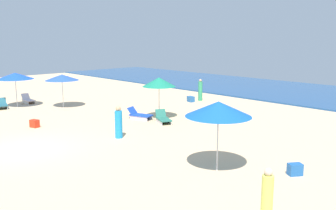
{
  "coord_description": "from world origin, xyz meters",
  "views": [
    {
      "loc": [
        15.34,
        -5.96,
        4.8
      ],
      "look_at": [
        1.0,
        7.55,
        1.14
      ],
      "focal_mm": 39.61,
      "sensor_mm": 36.0,
      "label": 1
    }
  ],
  "objects_px": {
    "cooler_box_2": "(295,169)",
    "lounge_chair_4_0": "(163,118)",
    "umbrella_4": "(159,82)",
    "umbrella_3": "(218,109)",
    "cooler_box_0": "(35,124)",
    "beachgoer_0": "(200,91)",
    "beachgoer_2": "(119,123)",
    "beachgoer_1": "(267,202)",
    "umbrella_2": "(15,76)",
    "umbrella_0": "(62,77)",
    "cooler_box_1": "(191,99)",
    "lounge_chair_2_1": "(28,100)",
    "lounge_chair_2_0": "(2,105)",
    "lounge_chair_4_1": "(139,115)"
  },
  "relations": [
    {
      "from": "cooler_box_1",
      "to": "cooler_box_2",
      "type": "relative_size",
      "value": 1.21
    },
    {
      "from": "umbrella_0",
      "to": "cooler_box_1",
      "type": "relative_size",
      "value": 3.89
    },
    {
      "from": "beachgoer_1",
      "to": "cooler_box_2",
      "type": "height_order",
      "value": "beachgoer_1"
    },
    {
      "from": "umbrella_3",
      "to": "umbrella_4",
      "type": "height_order",
      "value": "umbrella_3"
    },
    {
      "from": "umbrella_3",
      "to": "cooler_box_0",
      "type": "bearing_deg",
      "value": -169.25
    },
    {
      "from": "lounge_chair_4_0",
      "to": "beachgoer_0",
      "type": "xyz_separation_m",
      "value": [
        -3.42,
        6.96,
        0.53
      ]
    },
    {
      "from": "umbrella_0",
      "to": "cooler_box_2",
      "type": "bearing_deg",
      "value": -0.61
    },
    {
      "from": "beachgoer_0",
      "to": "cooler_box_2",
      "type": "bearing_deg",
      "value": -42.51
    },
    {
      "from": "umbrella_3",
      "to": "umbrella_4",
      "type": "distance_m",
      "value": 8.86
    },
    {
      "from": "lounge_chair_2_0",
      "to": "lounge_chair_2_1",
      "type": "height_order",
      "value": "lounge_chair_2_1"
    },
    {
      "from": "umbrella_2",
      "to": "umbrella_4",
      "type": "height_order",
      "value": "umbrella_4"
    },
    {
      "from": "lounge_chair_4_1",
      "to": "cooler_box_1",
      "type": "height_order",
      "value": "lounge_chair_4_1"
    },
    {
      "from": "cooler_box_0",
      "to": "cooler_box_1",
      "type": "bearing_deg",
      "value": 72.11
    },
    {
      "from": "lounge_chair_2_1",
      "to": "lounge_chair_4_1",
      "type": "xyz_separation_m",
      "value": [
        9.68,
        2.58,
        0.01
      ]
    },
    {
      "from": "umbrella_4",
      "to": "beachgoer_2",
      "type": "bearing_deg",
      "value": -67.05
    },
    {
      "from": "umbrella_4",
      "to": "umbrella_3",
      "type": "bearing_deg",
      "value": -28.24
    },
    {
      "from": "lounge_chair_4_1",
      "to": "lounge_chair_2_0",
      "type": "bearing_deg",
      "value": 99.16
    },
    {
      "from": "beachgoer_0",
      "to": "cooler_box_2",
      "type": "xyz_separation_m",
      "value": [
        12.52,
        -9.03,
        -0.56
      ]
    },
    {
      "from": "cooler_box_2",
      "to": "lounge_chair_4_0",
      "type": "bearing_deg",
      "value": -70.53
    },
    {
      "from": "umbrella_0",
      "to": "cooler_box_0",
      "type": "height_order",
      "value": "umbrella_0"
    },
    {
      "from": "umbrella_3",
      "to": "beachgoer_0",
      "type": "xyz_separation_m",
      "value": [
        -10.34,
        10.65,
        -1.51
      ]
    },
    {
      "from": "beachgoer_1",
      "to": "beachgoer_2",
      "type": "relative_size",
      "value": 1.09
    },
    {
      "from": "lounge_chair_4_1",
      "to": "beachgoer_1",
      "type": "distance_m",
      "value": 13.46
    },
    {
      "from": "umbrella_0",
      "to": "lounge_chair_4_0",
      "type": "distance_m",
      "value": 8.49
    },
    {
      "from": "beachgoer_1",
      "to": "cooler_box_0",
      "type": "distance_m",
      "value": 14.45
    },
    {
      "from": "beachgoer_1",
      "to": "cooler_box_0",
      "type": "xyz_separation_m",
      "value": [
        -14.43,
        0.46,
        -0.6
      ]
    },
    {
      "from": "beachgoer_1",
      "to": "beachgoer_2",
      "type": "distance_m",
      "value": 9.96
    },
    {
      "from": "umbrella_0",
      "to": "umbrella_2",
      "type": "relative_size",
      "value": 0.92
    },
    {
      "from": "lounge_chair_4_0",
      "to": "beachgoer_1",
      "type": "height_order",
      "value": "beachgoer_1"
    },
    {
      "from": "lounge_chair_2_1",
      "to": "umbrella_4",
      "type": "bearing_deg",
      "value": -70.72
    },
    {
      "from": "beachgoer_1",
      "to": "lounge_chair_4_0",
      "type": "bearing_deg",
      "value": -168.85
    },
    {
      "from": "umbrella_4",
      "to": "cooler_box_2",
      "type": "height_order",
      "value": "umbrella_4"
    },
    {
      "from": "beachgoer_2",
      "to": "umbrella_3",
      "type": "bearing_deg",
      "value": -179.3
    },
    {
      "from": "lounge_chair_2_0",
      "to": "lounge_chair_4_1",
      "type": "bearing_deg",
      "value": -47.87
    },
    {
      "from": "lounge_chair_2_0",
      "to": "beachgoer_0",
      "type": "height_order",
      "value": "beachgoer_0"
    },
    {
      "from": "beachgoer_1",
      "to": "umbrella_0",
      "type": "bearing_deg",
      "value": -151.4
    },
    {
      "from": "beachgoer_0",
      "to": "cooler_box_0",
      "type": "height_order",
      "value": "beachgoer_0"
    },
    {
      "from": "umbrella_4",
      "to": "beachgoer_2",
      "type": "height_order",
      "value": "umbrella_4"
    },
    {
      "from": "umbrella_2",
      "to": "lounge_chair_4_1",
      "type": "height_order",
      "value": "umbrella_2"
    },
    {
      "from": "umbrella_3",
      "to": "beachgoer_2",
      "type": "distance_m",
      "value": 6.23
    },
    {
      "from": "beachgoer_2",
      "to": "cooler_box_0",
      "type": "xyz_separation_m",
      "value": [
        -4.8,
        -2.05,
        -0.52
      ]
    },
    {
      "from": "umbrella_3",
      "to": "umbrella_0",
      "type": "bearing_deg",
      "value": 173.11
    },
    {
      "from": "umbrella_2",
      "to": "lounge_chair_2_1",
      "type": "distance_m",
      "value": 2.36
    },
    {
      "from": "umbrella_4",
      "to": "cooler_box_0",
      "type": "distance_m",
      "value": 7.22
    },
    {
      "from": "beachgoer_1",
      "to": "cooler_box_1",
      "type": "relative_size",
      "value": 2.91
    },
    {
      "from": "lounge_chair_2_1",
      "to": "beachgoer_0",
      "type": "height_order",
      "value": "beachgoer_0"
    },
    {
      "from": "beachgoer_2",
      "to": "cooler_box_1",
      "type": "distance_m",
      "value": 10.73
    },
    {
      "from": "lounge_chair_4_1",
      "to": "cooler_box_2",
      "type": "relative_size",
      "value": 3.26
    },
    {
      "from": "umbrella_0",
      "to": "cooler_box_0",
      "type": "distance_m",
      "value": 5.97
    },
    {
      "from": "beachgoer_0",
      "to": "cooler_box_2",
      "type": "distance_m",
      "value": 15.44
    }
  ]
}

